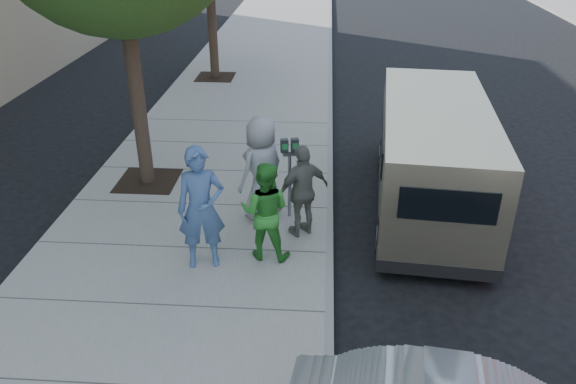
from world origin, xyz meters
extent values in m
plane|color=black|center=(0.00, 0.00, 0.00)|extent=(120.00, 120.00, 0.00)
cube|color=gray|center=(-1.00, 0.00, 0.07)|extent=(5.00, 60.00, 0.15)
cube|color=gray|center=(1.44, 0.00, 0.07)|extent=(0.12, 60.00, 0.16)
cube|color=black|center=(-2.30, 2.40, 0.15)|extent=(1.20, 1.20, 0.01)
cylinder|color=#38281E|center=(-2.30, 2.40, 2.13)|extent=(0.28, 0.28, 3.96)
cube|color=black|center=(-2.30, 10.00, 0.15)|extent=(1.20, 1.20, 0.01)
cylinder|color=#38281E|center=(-2.30, 10.00, 1.91)|extent=(0.28, 0.28, 3.52)
cylinder|color=gray|center=(0.70, 1.17, 0.75)|extent=(0.06, 0.06, 1.20)
cube|color=gray|center=(0.70, 1.17, 1.39)|extent=(0.24, 0.12, 0.09)
cube|color=#2D2D30|center=(0.61, 1.15, 1.54)|extent=(0.15, 0.13, 0.24)
cube|color=#2D2D30|center=(0.79, 1.20, 1.54)|extent=(0.15, 0.13, 0.24)
cube|color=beige|center=(3.30, 1.87, 1.12)|extent=(2.30, 5.16, 1.85)
cube|color=beige|center=(3.55, 4.60, 0.66)|extent=(1.75, 0.66, 0.79)
cube|color=black|center=(3.07, -0.64, 1.44)|extent=(1.39, 0.14, 0.51)
cylinder|color=black|center=(2.63, 3.59, 0.35)|extent=(0.30, 0.72, 0.71)
cylinder|color=black|center=(4.26, 3.45, 0.35)|extent=(0.30, 0.72, 0.71)
cylinder|color=black|center=(2.33, 0.20, 0.35)|extent=(0.30, 0.72, 0.71)
cylinder|color=black|center=(3.96, 0.05, 0.35)|extent=(0.30, 0.72, 0.71)
imported|color=#476697|center=(-0.54, -0.43, 1.14)|extent=(0.81, 0.63, 1.99)
imported|color=green|center=(0.40, -0.14, 0.97)|extent=(0.86, 0.70, 1.64)
imported|color=#9A9A9D|center=(0.22, 1.12, 1.10)|extent=(1.07, 1.10, 1.91)
imported|color=slate|center=(0.97, 0.59, 0.97)|extent=(1.02, 0.87, 1.64)
camera|label=1|loc=(1.28, -7.72, 5.30)|focal=35.00mm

